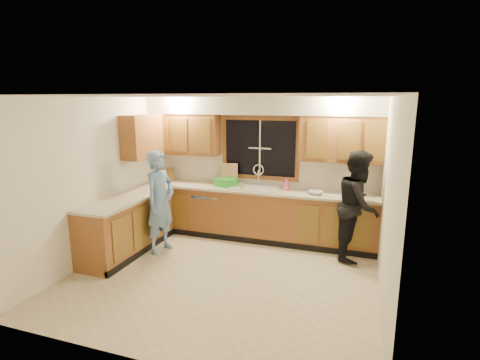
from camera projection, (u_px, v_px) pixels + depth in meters
name	position (u px, v px, depth m)	size (l,w,h in m)	color
floor	(223.00, 276.00, 5.32)	(4.20, 4.20, 0.00)	beige
ceiling	(221.00, 96.00, 4.80)	(4.20, 4.20, 0.00)	white
wall_back	(260.00, 167.00, 6.82)	(4.20, 4.20, 0.00)	white
wall_left	(94.00, 180.00, 5.72)	(3.80, 3.80, 0.00)	white
wall_right	(388.00, 204.00, 4.40)	(3.80, 3.80, 0.00)	white
base_cabinets_back	(255.00, 214.00, 6.71)	(4.20, 0.60, 0.88)	brown
base_cabinets_left	(128.00, 226.00, 6.12)	(0.60, 1.90, 0.88)	brown
countertop_back	(255.00, 190.00, 6.60)	(4.20, 0.63, 0.04)	beige
countertop_left	(127.00, 198.00, 6.02)	(0.63, 1.90, 0.04)	beige
upper_cabinets_left	(185.00, 134.00, 6.99)	(1.35, 0.33, 0.75)	brown
upper_cabinets_right	(342.00, 139.00, 6.10)	(1.35, 0.33, 0.75)	brown
upper_cabinets_return	(143.00, 136.00, 6.58)	(0.33, 0.90, 0.75)	brown
soffit	(258.00, 106.00, 6.43)	(4.20, 0.35, 0.30)	beige
window_frame	(260.00, 148.00, 6.74)	(1.44, 0.03, 1.14)	black
sink	(255.00, 191.00, 6.63)	(0.86, 0.52, 0.57)	silver
dishwasher	(211.00, 212.00, 6.98)	(0.60, 0.56, 0.82)	white
stove	(105.00, 237.00, 5.59)	(0.58, 0.75, 0.90)	white
man	(160.00, 202.00, 6.04)	(0.61, 0.40, 1.67)	#6891C5
woman	(358.00, 205.00, 5.78)	(0.83, 0.65, 1.71)	black
knife_block	(170.00, 174.00, 7.24)	(0.13, 0.11, 0.24)	brown
cutting_board	(230.00, 174.00, 6.88)	(0.30, 0.02, 0.40)	tan
dish_crate	(226.00, 182.00, 6.78)	(0.32, 0.30, 0.15)	green
soap_bottle	(286.00, 184.00, 6.48)	(0.09, 0.10, 0.21)	#E35694
bowl	(316.00, 193.00, 6.20)	(0.24, 0.24, 0.06)	silver
can_left	(241.00, 185.00, 6.60)	(0.07, 0.07, 0.12)	#C3B596
can_right	(242.00, 187.00, 6.47)	(0.06, 0.06, 0.11)	#C3B596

